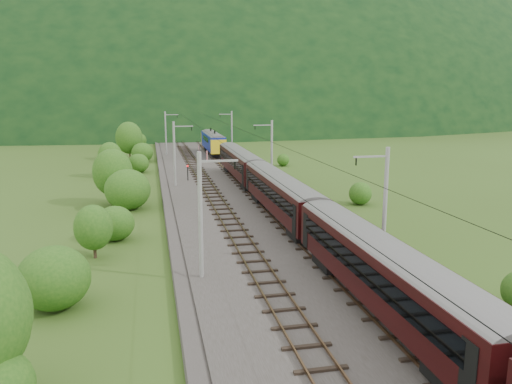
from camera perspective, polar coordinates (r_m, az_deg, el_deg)
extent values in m
plane|color=#334B17|center=(33.62, 4.51, -9.31)|extent=(600.00, 600.00, 0.00)
cube|color=#38332D|center=(42.77, 0.71, -4.50)|extent=(14.00, 220.00, 0.30)
cube|color=brown|center=(42.13, -3.44, -4.29)|extent=(0.08, 220.00, 0.15)
cube|color=brown|center=(42.35, -1.51, -4.18)|extent=(0.08, 220.00, 0.15)
cube|color=black|center=(42.27, -2.47, -4.41)|extent=(2.40, 220.00, 0.12)
cube|color=brown|center=(43.07, 2.91, -3.93)|extent=(0.08, 220.00, 0.15)
cube|color=brown|center=(43.45, 4.74, -3.82)|extent=(0.08, 220.00, 0.15)
cube|color=black|center=(43.29, 3.82, -4.05)|extent=(2.40, 220.00, 0.12)
cylinder|color=gray|center=(31.19, -6.37, -2.71)|extent=(0.28, 0.28, 8.00)
cube|color=gray|center=(30.68, -4.28, 3.56)|extent=(2.40, 0.12, 0.12)
cylinder|color=black|center=(30.87, -2.43, 3.07)|extent=(0.10, 0.10, 0.50)
cylinder|color=gray|center=(62.65, -9.30, 4.31)|extent=(0.28, 0.28, 8.00)
cube|color=gray|center=(62.40, -8.30, 7.45)|extent=(2.40, 0.12, 0.12)
cylinder|color=black|center=(62.49, -7.37, 7.20)|extent=(0.10, 0.10, 0.50)
cylinder|color=gray|center=(94.47, -10.28, 6.62)|extent=(0.28, 0.28, 8.00)
cube|color=gray|center=(94.30, -9.61, 8.70)|extent=(2.40, 0.12, 0.12)
cylinder|color=black|center=(94.37, -8.99, 8.54)|extent=(0.10, 0.10, 0.50)
cylinder|color=gray|center=(126.38, -10.76, 7.76)|extent=(0.28, 0.28, 8.00)
cube|color=gray|center=(126.26, -10.27, 9.32)|extent=(2.40, 0.12, 0.12)
cylinder|color=black|center=(126.31, -9.81, 9.20)|extent=(0.10, 0.10, 0.50)
cylinder|color=gray|center=(158.33, -11.05, 8.45)|extent=(0.28, 0.28, 8.00)
cube|color=gray|center=(158.23, -10.66, 9.69)|extent=(2.40, 0.12, 0.12)
cylinder|color=black|center=(158.27, -10.29, 9.60)|extent=(0.10, 0.10, 0.50)
cylinder|color=gray|center=(34.61, 14.52, -1.60)|extent=(0.28, 0.28, 8.00)
cube|color=gray|center=(33.50, 12.96, 3.96)|extent=(2.40, 0.12, 0.12)
cylinder|color=black|center=(33.14, 11.37, 3.43)|extent=(0.10, 0.10, 0.50)
cylinder|color=gray|center=(64.42, 1.81, 4.64)|extent=(0.28, 0.28, 8.00)
cube|color=gray|center=(63.83, 0.78, 7.65)|extent=(2.40, 0.12, 0.12)
cylinder|color=black|center=(63.64, -0.11, 7.37)|extent=(0.10, 0.10, 0.50)
cylinder|color=gray|center=(95.65, -2.78, 6.84)|extent=(0.28, 0.28, 8.00)
cube|color=gray|center=(95.26, -3.52, 8.87)|extent=(2.40, 0.12, 0.12)
cylinder|color=black|center=(95.13, -4.12, 8.67)|extent=(0.10, 0.10, 0.50)
cylinder|color=gray|center=(127.27, -5.12, 7.94)|extent=(0.28, 0.28, 8.00)
cube|color=gray|center=(126.97, -5.69, 9.46)|extent=(2.40, 0.12, 0.12)
cylinder|color=black|center=(126.88, -6.15, 9.31)|extent=(0.10, 0.10, 0.50)
cylinder|color=gray|center=(159.04, -6.53, 8.59)|extent=(0.28, 0.28, 8.00)
cube|color=gray|center=(158.80, -7.00, 9.81)|extent=(2.40, 0.12, 0.12)
cylinder|color=black|center=(158.73, -7.36, 9.69)|extent=(0.10, 0.10, 0.50)
cylinder|color=black|center=(40.95, -2.55, 4.70)|extent=(0.03, 198.00, 0.03)
cylinder|color=black|center=(42.00, 3.95, 4.85)|extent=(0.03, 198.00, 0.03)
ellipsoid|color=black|center=(290.51, -10.31, 8.87)|extent=(504.00, 360.00, 244.00)
cube|color=black|center=(26.78, 14.34, -8.86)|extent=(2.64, 20.04, 2.73)
cylinder|color=slate|center=(26.38, 14.47, -6.35)|extent=(2.64, 19.94, 2.64)
cube|color=black|center=(26.12, 11.71, -8.49)|extent=(0.05, 17.63, 1.05)
cube|color=black|center=(27.27, 16.93, -7.90)|extent=(0.05, 17.63, 1.05)
cube|color=black|center=(22.07, 22.58, -19.10)|extent=(2.00, 2.91, 0.82)
cube|color=black|center=(33.41, 8.86, -7.76)|extent=(2.00, 2.91, 0.82)
cube|color=black|center=(45.63, 2.81, -0.13)|extent=(2.64, 20.04, 2.73)
cylinder|color=slate|center=(45.40, 2.83, 1.39)|extent=(2.64, 19.94, 2.64)
cube|color=black|center=(45.25, 1.17, 0.20)|extent=(0.05, 17.63, 1.05)
cube|color=black|center=(45.92, 4.43, 0.34)|extent=(0.05, 17.63, 1.05)
cube|color=black|center=(39.50, 5.38, -4.65)|extent=(2.00, 2.91, 0.82)
cube|color=black|center=(52.66, 0.85, -0.54)|extent=(2.00, 2.91, 0.82)
cube|color=black|center=(65.67, -1.82, 3.41)|extent=(2.64, 20.04, 2.73)
cylinder|color=slate|center=(65.51, -1.82, 4.48)|extent=(2.64, 19.94, 2.64)
cube|color=black|center=(65.40, -2.98, 3.66)|extent=(0.05, 17.63, 1.05)
cube|color=black|center=(65.87, -0.67, 3.73)|extent=(0.05, 17.63, 1.05)
cube|color=black|center=(59.15, -0.60, 0.79)|extent=(2.00, 2.91, 0.82)
cube|color=black|center=(72.76, -2.79, 2.78)|extent=(2.00, 2.91, 0.82)
cube|color=#132396|center=(94.15, -4.96, 5.80)|extent=(2.64, 16.40, 2.73)
cylinder|color=slate|center=(94.04, -4.97, 6.54)|extent=(2.64, 16.31, 2.64)
cube|color=black|center=(93.97, -5.78, 5.97)|extent=(0.05, 14.43, 1.05)
cube|color=black|center=(94.29, -4.15, 6.02)|extent=(0.05, 14.43, 1.05)
cube|color=black|center=(88.69, -4.48, 4.31)|extent=(2.00, 2.91, 0.82)
cube|color=black|center=(100.00, -5.35, 5.09)|extent=(2.00, 2.91, 0.82)
cube|color=yellow|center=(102.08, -5.52, 6.12)|extent=(2.69, 0.50, 2.46)
cube|color=yellow|center=(86.28, -4.30, 5.18)|extent=(2.69, 0.50, 2.46)
cube|color=black|center=(96.96, -5.20, 7.06)|extent=(0.08, 1.60, 0.82)
cylinder|color=red|center=(95.54, -6.54, 4.88)|extent=(0.18, 0.18, 1.69)
cylinder|color=red|center=(85.56, -5.62, 4.15)|extent=(0.18, 0.18, 1.72)
cylinder|color=black|center=(66.73, -7.81, 2.12)|extent=(0.13, 0.13, 1.88)
sphere|color=red|center=(66.58, -7.83, 2.96)|extent=(0.23, 0.23, 0.23)
ellipsoid|color=#235416|center=(30.02, -22.09, -9.10)|extent=(3.97, 3.97, 3.57)
ellipsoid|color=#235416|center=(41.94, -15.84, -3.47)|extent=(3.16, 3.16, 2.84)
ellipsoid|color=#235416|center=(52.43, -14.47, 0.28)|extent=(4.64, 4.64, 4.18)
ellipsoid|color=#235416|center=(64.92, -15.23, 1.26)|extent=(1.98, 1.98, 1.78)
ellipsoid|color=#235416|center=(76.32, -13.31, 3.22)|extent=(3.15, 3.15, 2.84)
ellipsoid|color=#235416|center=(87.92, -12.85, 4.44)|extent=(3.69, 3.69, 3.32)
ellipsoid|color=#235416|center=(100.26, -13.00, 4.90)|extent=(2.32, 2.32, 2.08)
ellipsoid|color=#235416|center=(110.04, -13.37, 5.77)|extent=(3.69, 3.69, 3.33)
ellipsoid|color=#235416|center=(120.86, -13.28, 6.05)|extent=(2.76, 2.76, 2.49)
cylinder|color=black|center=(38.06, -17.98, -5.65)|extent=(0.24, 0.24, 2.15)
ellipsoid|color=#235416|center=(37.73, -18.10, -3.87)|extent=(2.76, 2.76, 3.31)
cylinder|color=black|center=(55.23, -15.96, 0.27)|extent=(0.24, 0.24, 3.26)
ellipsoid|color=#235416|center=(54.92, -16.06, 2.18)|extent=(4.19, 4.19, 5.03)
cylinder|color=black|center=(73.54, -16.27, 2.71)|extent=(0.24, 0.24, 2.68)
ellipsoid|color=#235416|center=(73.33, -16.33, 3.89)|extent=(3.45, 3.45, 4.14)
cylinder|color=black|center=(91.19, -14.25, 4.72)|extent=(0.24, 0.24, 3.65)
ellipsoid|color=#235416|center=(90.99, -14.32, 6.03)|extent=(4.69, 4.69, 5.63)
ellipsoid|color=#235416|center=(54.32, 11.83, -0.29)|extent=(2.43, 2.43, 2.18)
ellipsoid|color=#235416|center=(81.16, 3.13, 3.61)|extent=(2.00, 2.00, 1.80)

